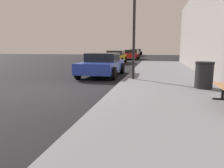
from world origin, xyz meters
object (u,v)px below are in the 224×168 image
Objects in this scene: street_lamp at (134,8)px; car_black at (137,52)px; trash_bin at (204,75)px; car_red at (131,54)px; car_blue at (102,64)px; car_yellow at (115,57)px; car_silver at (134,53)px.

street_lamp is 36.05m from car_black.
car_red reaches higher than trash_bin.
car_blue is 0.93× the size of car_red.
trash_bin is 0.20× the size of street_lamp.
car_yellow is 7.82m from car_red.
trash_bin is at bearing 142.43° from car_blue.
car_black is at bearing -88.89° from car_silver.
car_red is (0.72, 7.79, 0.00)m from car_yellow.
car_red is 1.13× the size of car_silver.
car_yellow is (-5.74, 13.26, 0.02)m from trash_bin.
car_blue is 34.02m from car_black.
car_red and car_silver have the same top height.
street_lamp is 19.63m from car_red.
car_silver is at bearing 100.47° from trash_bin.
car_blue is at bearing 136.75° from street_lamp.
car_silver is at bearing 95.76° from street_lamp.
car_blue is at bearing 91.78° from car_black.
car_yellow and car_silver have the same top height.
trash_bin is 14.45m from car_yellow.
street_lamp is 12.20m from car_yellow.
street_lamp reaches higher than car_silver.
car_yellow is (-3.05, 11.52, -2.63)m from street_lamp.
car_yellow and car_red have the same top height.
car_silver reaches higher than trash_bin.
car_silver is (-5.54, 29.97, 0.02)m from trash_bin.
car_silver is at bearing -88.02° from car_blue.
car_red is 1.11× the size of car_black.
car_blue is 9.76m from car_yellow.
car_yellow is at bearing 89.87° from car_black.
car_blue is at bearing 91.29° from car_red.
car_red is at bearing 96.88° from street_lamp.
car_red and car_black have the same top height.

